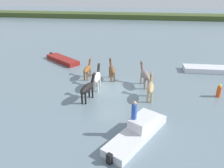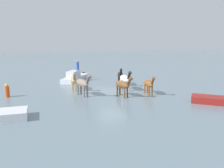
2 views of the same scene
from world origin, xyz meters
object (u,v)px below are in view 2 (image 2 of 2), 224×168
(horse_dun_straggler, at_px, (83,83))
(boat_motor_center, at_px, (75,78))
(horse_chestnut_trailing, at_px, (120,75))
(person_helmsman_aft, at_px, (78,66))
(horse_dark_mare, at_px, (123,85))
(horse_gray_outer, at_px, (125,79))
(buoy_channel_marker, at_px, (7,91))
(horse_mid_herd, at_px, (74,79))
(horse_lead, at_px, (149,84))

(horse_dun_straggler, xyz_separation_m, boat_motor_center, (-0.35, -7.62, -0.77))
(horse_chestnut_trailing, bearing_deg, person_helmsman_aft, -121.71)
(horse_dark_mare, relative_size, boat_motor_center, 0.44)
(horse_gray_outer, bearing_deg, horse_dark_mare, -25.70)
(horse_dark_mare, distance_m, buoy_channel_marker, 9.62)
(horse_dark_mare, xyz_separation_m, horse_mid_herd, (3.62, -3.65, 0.02))
(horse_lead, height_order, horse_gray_outer, horse_gray_outer)
(horse_mid_herd, bearing_deg, buoy_channel_marker, -75.67)
(horse_gray_outer, height_order, boat_motor_center, horse_gray_outer)
(horse_dun_straggler, height_order, horse_gray_outer, horse_dun_straggler)
(horse_dun_straggler, distance_m, horse_gray_outer, 4.32)
(horse_dun_straggler, bearing_deg, horse_dark_mare, 52.58)
(horse_mid_herd, height_order, horse_dun_straggler, horse_dun_straggler)
(person_helmsman_aft, bearing_deg, horse_mid_herd, 77.70)
(horse_dun_straggler, relative_size, horse_gray_outer, 1.01)
(horse_gray_outer, bearing_deg, person_helmsman_aft, -152.70)
(horse_dark_mare, distance_m, person_helmsman_aft, 9.06)
(horse_lead, distance_m, person_helmsman_aft, 9.94)
(horse_dark_mare, bearing_deg, horse_lead, 76.01)
(horse_chestnut_trailing, height_order, person_helmsman_aft, person_helmsman_aft)
(horse_dark_mare, xyz_separation_m, person_helmsman_aft, (2.53, -8.67, 0.76))
(buoy_channel_marker, bearing_deg, horse_lead, 168.15)
(horse_chestnut_trailing, relative_size, person_helmsman_aft, 2.10)
(horse_chestnut_trailing, distance_m, person_helmsman_aft, 5.67)
(horse_lead, bearing_deg, person_helmsman_aft, -146.23)
(buoy_channel_marker, bearing_deg, horse_gray_outer, 178.56)
(horse_dark_mare, height_order, horse_mid_herd, horse_mid_herd)
(horse_gray_outer, bearing_deg, horse_dun_straggler, -77.14)
(horse_lead, height_order, person_helmsman_aft, person_helmsman_aft)
(horse_mid_herd, bearing_deg, horse_gray_outer, 76.58)
(horse_dark_mare, xyz_separation_m, horse_gray_outer, (-1.01, -2.27, 0.09))
(horse_chestnut_trailing, distance_m, boat_motor_center, 5.97)
(horse_mid_herd, distance_m, horse_lead, 7.01)
(person_helmsman_aft, distance_m, buoy_channel_marker, 9.20)
(horse_mid_herd, xyz_separation_m, person_helmsman_aft, (-1.10, -5.02, 0.74))
(horse_mid_herd, bearing_deg, horse_chestnut_trailing, 103.51)
(horse_chestnut_trailing, relative_size, horse_gray_outer, 0.99)
(horse_chestnut_trailing, bearing_deg, horse_mid_herd, -64.30)
(horse_chestnut_trailing, xyz_separation_m, buoy_channel_marker, (10.58, 2.02, -0.56))
(horse_mid_herd, relative_size, horse_lead, 1.08)
(horse_chestnut_trailing, height_order, boat_motor_center, horse_chestnut_trailing)
(horse_chestnut_trailing, distance_m, horse_lead, 4.61)
(horse_lead, height_order, boat_motor_center, horse_lead)
(horse_dun_straggler, distance_m, buoy_channel_marker, 6.27)
(horse_chestnut_trailing, xyz_separation_m, horse_gray_outer, (0.30, 2.28, 0.01))
(horse_mid_herd, distance_m, person_helmsman_aft, 5.19)
(horse_mid_herd, bearing_deg, horse_lead, 62.52)
(horse_dark_mare, height_order, horse_dun_straggler, horse_dun_straggler)
(horse_gray_outer, distance_m, person_helmsman_aft, 7.34)
(person_helmsman_aft, bearing_deg, boat_motor_center, -25.60)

